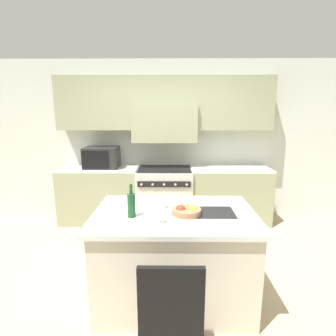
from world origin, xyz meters
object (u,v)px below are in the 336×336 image
object	(u,v)px
microwave	(102,157)
fruit_bowl	(186,211)
wine_bottle	(131,205)
island_chair	(171,318)
range_stove	(165,195)
wine_glass_far	(163,197)
wine_glass_near	(160,210)

from	to	relation	value
microwave	fruit_bowl	distance (m)	2.36
microwave	fruit_bowl	size ratio (longest dim) A/B	2.03
microwave	wine_bottle	distance (m)	2.20
island_chair	fruit_bowl	size ratio (longest dim) A/B	3.56
microwave	fruit_bowl	xyz separation A→B (m)	(1.29, -1.98, -0.16)
range_stove	wine_glass_far	size ratio (longest dim) A/B	5.62
island_chair	range_stove	bearing A→B (deg)	92.18
microwave	wine_bottle	size ratio (longest dim) A/B	1.80
island_chair	fruit_bowl	xyz separation A→B (m)	(0.14, 0.82, 0.42)
wine_bottle	wine_glass_near	bearing A→B (deg)	-26.00
microwave	island_chair	xyz separation A→B (m)	(1.15, -2.80, -0.57)
microwave	wine_glass_near	world-z (taller)	microwave
wine_bottle	wine_glass_far	distance (m)	0.35
wine_glass_near	fruit_bowl	xyz separation A→B (m)	(0.23, 0.21, -0.08)
wine_glass_near	island_chair	bearing A→B (deg)	-81.72
fruit_bowl	wine_glass_far	bearing A→B (deg)	146.08
range_stove	island_chair	size ratio (longest dim) A/B	0.96
wine_glass_far	fruit_bowl	bearing A→B (deg)	-33.92
wine_bottle	wine_glass_near	size ratio (longest dim) A/B	1.86
wine_bottle	wine_glass_far	bearing A→B (deg)	39.21
island_chair	fruit_bowl	distance (m)	0.93
range_stove	fruit_bowl	xyz separation A→B (m)	(0.25, -1.96, 0.49)
wine_glass_near	wine_glass_far	distance (m)	0.35
microwave	island_chair	size ratio (longest dim) A/B	0.57
wine_glass_near	wine_glass_far	bearing A→B (deg)	87.91
microwave	island_chair	bearing A→B (deg)	-67.75
island_chair	wine_bottle	size ratio (longest dim) A/B	3.15
microwave	island_chair	world-z (taller)	microwave
wine_bottle	range_stove	bearing A→B (deg)	83.11
island_chair	wine_glass_far	xyz separation A→B (m)	(-0.08, 0.97, 0.50)
range_stove	wine_glass_near	size ratio (longest dim) A/B	5.62
wine_glass_far	wine_bottle	bearing A→B (deg)	-140.79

